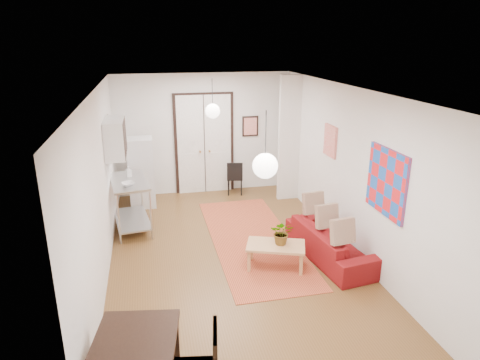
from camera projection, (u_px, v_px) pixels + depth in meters
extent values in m
plane|color=brown|center=(233.00, 256.00, 7.56)|extent=(7.00, 7.00, 0.00)
cube|color=white|center=(232.00, 90.00, 6.64)|extent=(4.20, 7.00, 0.02)
cube|color=silver|center=(204.00, 134.00, 10.34)|extent=(4.20, 0.02, 2.90)
cube|color=silver|center=(308.00, 297.00, 3.85)|extent=(4.20, 0.02, 2.90)
cube|color=silver|center=(100.00, 187.00, 6.67)|extent=(0.02, 7.00, 2.90)
cube|color=silver|center=(349.00, 170.00, 7.52)|extent=(0.02, 7.00, 2.90)
cube|color=white|center=(204.00, 145.00, 10.38)|extent=(1.44, 0.06, 2.50)
cube|color=silver|center=(289.00, 139.00, 9.83)|extent=(0.50, 0.10, 2.90)
cube|color=silver|center=(115.00, 138.00, 7.96)|extent=(0.35, 1.00, 0.70)
cube|color=red|center=(387.00, 182.00, 6.29)|extent=(0.05, 1.00, 1.00)
cube|color=beige|center=(330.00, 141.00, 8.15)|extent=(0.05, 0.50, 0.60)
cube|color=red|center=(250.00, 126.00, 10.50)|extent=(0.40, 0.03, 0.50)
cube|color=#A07542|center=(109.00, 130.00, 8.37)|extent=(0.03, 0.44, 0.54)
sphere|color=white|center=(213.00, 111.00, 8.70)|extent=(0.30, 0.30, 0.30)
cylinder|color=black|center=(212.00, 91.00, 8.57)|extent=(0.01, 0.01, 0.50)
sphere|color=white|center=(265.00, 166.00, 4.99)|extent=(0.30, 0.30, 0.30)
cylinder|color=black|center=(266.00, 132.00, 4.86)|extent=(0.01, 0.01, 0.50)
cube|color=#B4522D|center=(252.00, 239.00, 8.19)|extent=(1.54, 4.05, 0.01)
imported|color=maroon|center=(330.00, 243.00, 7.42)|extent=(1.04, 2.06, 0.58)
cube|color=tan|center=(276.00, 246.00, 7.07)|extent=(1.07, 0.82, 0.04)
cube|color=tan|center=(254.00, 266.00, 6.86)|extent=(0.07, 0.07, 0.38)
cube|color=tan|center=(304.00, 260.00, 7.03)|extent=(0.07, 0.07, 0.38)
cube|color=tan|center=(248.00, 254.00, 7.25)|extent=(0.07, 0.07, 0.38)
cube|color=tan|center=(295.00, 249.00, 7.42)|extent=(0.07, 0.07, 0.38)
imported|color=#376F32|center=(282.00, 233.00, 7.02)|extent=(0.46, 0.43, 0.41)
cube|color=#B9BCBE|center=(129.00, 181.00, 8.35)|extent=(0.85, 1.41, 0.04)
cube|color=#B9BCBE|center=(132.00, 219.00, 8.60)|extent=(0.80, 1.37, 0.03)
cylinder|color=#B9BCBE|center=(114.00, 219.00, 7.87)|extent=(0.04, 0.04, 1.00)
cylinder|color=#B9BCBE|center=(146.00, 216.00, 7.99)|extent=(0.04, 0.04, 1.00)
cylinder|color=#B9BCBE|center=(117.00, 196.00, 9.03)|extent=(0.04, 0.04, 1.00)
cylinder|color=#B9BCBE|center=(146.00, 193.00, 9.15)|extent=(0.04, 0.04, 1.00)
imported|color=silver|center=(128.00, 184.00, 8.05)|extent=(0.31, 0.31, 0.06)
imported|color=#549FB8|center=(129.00, 171.00, 8.54)|extent=(0.13, 0.12, 0.21)
cube|color=silver|center=(141.00, 172.00, 9.61)|extent=(0.56, 0.56, 1.58)
cube|color=black|center=(130.00, 358.00, 4.06)|extent=(1.05, 1.56, 0.05)
cube|color=black|center=(101.00, 351.00, 4.74)|extent=(0.07, 0.07, 0.74)
cube|color=black|center=(167.00, 341.00, 4.89)|extent=(0.07, 0.07, 0.74)
cube|color=#3B2412|center=(191.00, 337.00, 4.40)|extent=(0.11, 0.46, 0.50)
cube|color=#3B2412|center=(191.00, 337.00, 4.40)|extent=(0.11, 0.46, 0.50)
cube|color=black|center=(235.00, 178.00, 10.49)|extent=(0.45, 0.45, 0.04)
cube|color=black|center=(234.00, 167.00, 10.57)|extent=(0.38, 0.12, 0.40)
cylinder|color=black|center=(230.00, 188.00, 10.37)|extent=(0.03, 0.03, 0.40)
cylinder|color=black|center=(243.00, 187.00, 10.44)|extent=(0.03, 0.03, 0.40)
cylinder|color=black|center=(227.00, 184.00, 10.67)|extent=(0.03, 0.03, 0.40)
cylinder|color=black|center=(240.00, 183.00, 10.73)|extent=(0.03, 0.03, 0.40)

